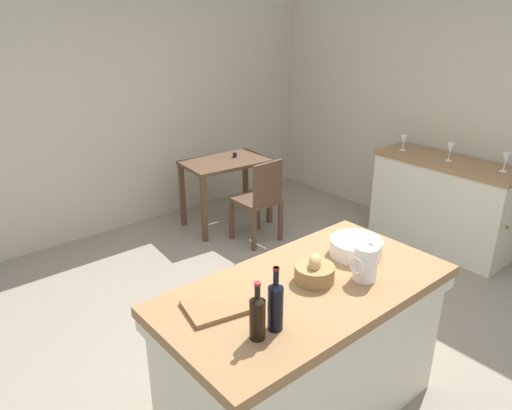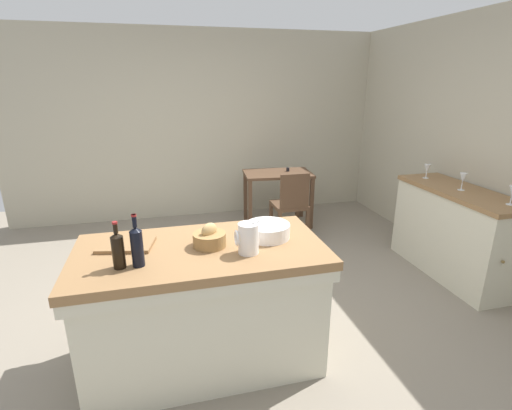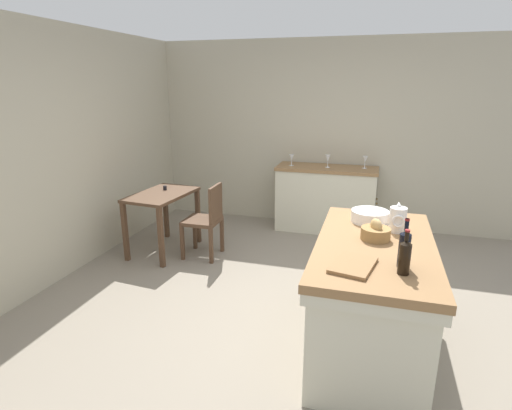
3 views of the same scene
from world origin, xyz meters
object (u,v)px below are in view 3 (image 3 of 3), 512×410
side_cabinet (326,199)px  wine_glass_left (328,159)px  pitcher (398,219)px  wine_bottle_dark (404,248)px  island_table (371,292)px  cutting_board (353,265)px  writing_desk (162,203)px  wash_bowl (370,216)px  wine_glass_far_left (365,160)px  wine_bottle_amber (405,256)px  bread_basket (376,232)px  wine_glass_middle (292,158)px  wooden_chair (207,218)px

side_cabinet → wine_glass_left: (-0.02, -0.01, 0.57)m
pitcher → wine_bottle_dark: (-0.66, -0.01, 0.03)m
island_table → cutting_board: size_ratio=4.73×
writing_desk → wine_bottle_dark: size_ratio=2.96×
wash_bowl → wine_glass_far_left: 2.21m
wash_bowl → wine_bottle_dark: size_ratio=0.97×
pitcher → wine_bottle_amber: (-0.77, -0.01, 0.01)m
wine_bottle_dark → bread_basket: bearing=21.4°
writing_desk → wine_glass_middle: wine_glass_middle is taller
wooden_chair → side_cabinet: bearing=-42.7°
wine_bottle_amber → wine_glass_left: size_ratio=1.68×
wine_glass_left → writing_desk: bearing=125.7°
island_table → side_cabinet: (2.63, 0.67, -0.02)m
wooden_chair → wine_glass_far_left: wine_glass_far_left is taller
island_table → writing_desk: size_ratio=1.71×
wooden_chair → pitcher: pitcher is taller
wine_bottle_amber → cutting_board: bearing=87.3°
pitcher → cutting_board: 0.81m
wooden_chair → cutting_board: 2.54m
bread_basket → wine_glass_left: 2.63m
wooden_chair → bread_basket: (-1.24, -1.90, 0.47)m
wine_bottle_amber → wine_glass_middle: wine_bottle_amber is taller
wine_glass_far_left → wash_bowl: bearing=-176.8°
wine_glass_left → wash_bowl: bearing=-164.1°
island_table → writing_desk: 2.81m
cutting_board → wine_bottle_amber: wine_bottle_amber is taller
wash_bowl → cutting_board: size_ratio=0.90×
pitcher → side_cabinet: bearing=19.4°
bread_basket → wine_glass_left: (2.55, 0.66, 0.08)m
island_table → wine_glass_far_left: bearing=3.9°
island_table → cutting_board: (-0.47, 0.13, 0.42)m
bread_basket → wine_glass_left: wine_glass_left is taller
wine_bottle_dark → wine_bottle_amber: size_ratio=1.12×
wooden_chair → wash_bowl: bearing=-114.2°
wooden_chair → bread_basket: bread_basket is taller
bread_basket → wine_bottle_amber: (-0.55, -0.17, 0.06)m
side_cabinet → wine_glass_middle: 0.74m
writing_desk → wine_glass_left: bearing=-54.3°
wash_bowl → wine_glass_left: 2.22m
writing_desk → bread_basket: size_ratio=4.38×
cutting_board → pitcher: bearing=-20.8°
side_cabinet → wine_bottle_amber: wine_bottle_amber is taller
wooden_chair → island_table: bearing=-124.3°
cutting_board → wine_bottle_dark: bearing=-73.0°
wash_bowl → bread_basket: 0.41m
side_cabinet → wine_glass_left: bearing=-163.6°
side_cabinet → wash_bowl: (-2.16, -0.62, 0.48)m
writing_desk → side_cabinet: bearing=-53.8°
cutting_board → wine_glass_far_left: (3.15, 0.05, 0.12)m
writing_desk → wine_glass_far_left: wine_glass_far_left is taller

